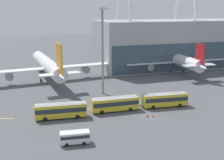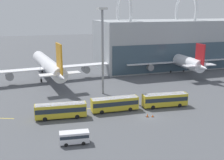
# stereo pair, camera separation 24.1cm
# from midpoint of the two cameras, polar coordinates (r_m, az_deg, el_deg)

# --- Properties ---
(ground_plane) EXTENTS (440.00, 440.00, 0.00)m
(ground_plane) POSITION_cam_midpoint_polar(r_m,az_deg,el_deg) (65.66, 7.68, -7.39)
(ground_plane) COLOR #515459
(terminal_building) EXTENTS (103.47, 25.61, 31.47)m
(terminal_building) POSITION_cam_midpoint_polar(r_m,az_deg,el_deg) (135.11, 19.51, 7.46)
(terminal_building) COLOR #9EA3A8
(terminal_building) RESTS_ON ground_plane
(airliner_at_gate_near) EXTENTS (46.40, 43.67, 14.63)m
(airliner_at_gate_near) POSITION_cam_midpoint_polar(r_m,az_deg,el_deg) (98.06, -12.65, 2.87)
(airliner_at_gate_near) COLOR white
(airliner_at_gate_near) RESTS_ON ground_plane
(airliner_at_gate_far) EXTENTS (42.55, 40.69, 12.76)m
(airliner_at_gate_far) POSITION_cam_midpoint_polar(r_m,az_deg,el_deg) (112.77, 13.04, 4.10)
(airliner_at_gate_far) COLOR silver
(airliner_at_gate_far) RESTS_ON ground_plane
(shuttle_bus_0) EXTENTS (11.61, 3.67, 3.38)m
(shuttle_bus_0) POSITION_cam_midpoint_polar(r_m,az_deg,el_deg) (64.59, -10.26, -5.99)
(shuttle_bus_0) COLOR gold
(shuttle_bus_0) RESTS_ON ground_plane
(shuttle_bus_1) EXTENTS (11.49, 2.98, 3.38)m
(shuttle_bus_1) POSITION_cam_midpoint_polar(r_m,az_deg,el_deg) (67.86, 0.66, -4.75)
(shuttle_bus_1) COLOR gold
(shuttle_bus_1) RESTS_ON ground_plane
(shuttle_bus_2) EXTENTS (11.61, 3.70, 3.38)m
(shuttle_bus_2) POSITION_cam_midpoint_polar(r_m,az_deg,el_deg) (72.11, 10.77, -3.86)
(shuttle_bus_2) COLOR gold
(shuttle_bus_2) RESTS_ON ground_plane
(service_van_foreground) EXTENTS (5.56, 2.55, 2.33)m
(service_van_foreground) POSITION_cam_midpoint_polar(r_m,az_deg,el_deg) (52.75, -7.54, -11.35)
(service_van_foreground) COLOR silver
(service_van_foreground) RESTS_ON ground_plane
(floodlight_mast) EXTENTS (2.48, 2.48, 24.49)m
(floodlight_mast) POSITION_cam_midpoint_polar(r_m,az_deg,el_deg) (79.15, -1.85, 7.84)
(floodlight_mast) COLOR gray
(floodlight_mast) RESTS_ON ground_plane
(lane_stripe_0) EXTENTS (5.78, 2.63, 0.01)m
(lane_stripe_0) POSITION_cam_midpoint_polar(r_m,az_deg,el_deg) (68.94, -21.54, -7.23)
(lane_stripe_0) COLOR yellow
(lane_stripe_0) RESTS_ON ground_plane
(lane_stripe_1) EXTENTS (9.77, 2.78, 0.01)m
(lane_stripe_1) POSITION_cam_midpoint_polar(r_m,az_deg,el_deg) (70.41, -5.30, -5.80)
(lane_stripe_1) COLOR yellow
(lane_stripe_1) RESTS_ON ground_plane
(traffic_cone_0) EXTENTS (0.62, 0.62, 0.58)m
(traffic_cone_0) POSITION_cam_midpoint_polar(r_m,az_deg,el_deg) (65.54, 8.38, -7.19)
(traffic_cone_0) COLOR black
(traffic_cone_0) RESTS_ON ground_plane
(traffic_cone_1) EXTENTS (0.64, 0.64, 0.79)m
(traffic_cone_1) POSITION_cam_midpoint_polar(r_m,az_deg,el_deg) (65.32, 7.31, -7.13)
(traffic_cone_1) COLOR black
(traffic_cone_1) RESTS_ON ground_plane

